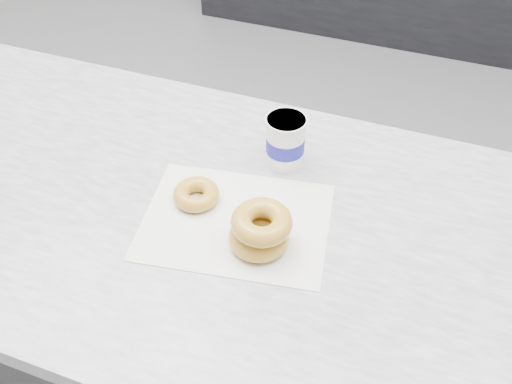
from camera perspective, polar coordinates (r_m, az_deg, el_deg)
ground at (r=2.11m, az=4.84°, el=-8.50°), size 5.00×5.00×0.00m
counter at (r=1.41m, az=-1.38°, el=-15.36°), size 3.06×0.76×0.90m
wax_paper at (r=1.05m, az=-2.02°, el=-2.92°), size 0.38×0.31×0.00m
donut_single at (r=1.08m, az=-5.99°, el=-0.24°), size 0.10×0.10×0.03m
donut_stack at (r=0.98m, az=0.43°, el=-3.81°), size 0.15×0.15×0.07m
coffee_cup at (r=1.14m, az=2.96°, el=5.10°), size 0.10×0.10×0.11m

